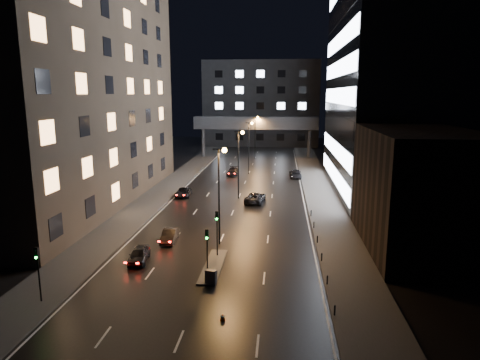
# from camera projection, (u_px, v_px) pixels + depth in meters

# --- Properties ---
(ground) EXTENTS (160.00, 160.00, 0.00)m
(ground) POSITION_uv_depth(u_px,v_px,m) (245.00, 182.00, 75.94)
(ground) COLOR black
(ground) RESTS_ON ground
(sidewalk_left) EXTENTS (5.00, 110.00, 0.15)m
(sidewalk_left) POSITION_uv_depth(u_px,v_px,m) (169.00, 186.00, 72.22)
(sidewalk_left) COLOR #383533
(sidewalk_left) RESTS_ON ground
(sidewalk_right) EXTENTS (5.00, 110.00, 0.15)m
(sidewalk_right) POSITION_uv_depth(u_px,v_px,m) (319.00, 189.00, 69.87)
(sidewalk_right) COLOR #383533
(sidewalk_right) RESTS_ON ground
(building_left) EXTENTS (15.00, 48.00, 40.00)m
(building_left) POSITION_uv_depth(u_px,v_px,m) (72.00, 60.00, 58.48)
(building_left) COLOR #2D2319
(building_left) RESTS_ON ground
(building_right_low) EXTENTS (10.00, 18.00, 12.00)m
(building_right_low) POSITION_uv_depth(u_px,v_px,m) (419.00, 190.00, 42.62)
(building_right_low) COLOR black
(building_right_low) RESTS_ON ground
(building_right_glass) EXTENTS (20.00, 36.00, 45.00)m
(building_right_glass) POSITION_uv_depth(u_px,v_px,m) (406.00, 47.00, 65.22)
(building_right_glass) COLOR black
(building_right_glass) RESTS_ON ground
(building_far) EXTENTS (34.00, 14.00, 25.00)m
(building_far) POSITION_uv_depth(u_px,v_px,m) (261.00, 104.00, 130.05)
(building_far) COLOR #333335
(building_far) RESTS_ON ground
(skybridge) EXTENTS (30.00, 3.00, 10.00)m
(skybridge) POSITION_uv_depth(u_px,v_px,m) (256.00, 124.00, 103.55)
(skybridge) COLOR #333335
(skybridge) RESTS_ON ground
(median_island) EXTENTS (1.60, 8.00, 0.15)m
(median_island) POSITION_uv_depth(u_px,v_px,m) (213.00, 266.00, 38.82)
(median_island) COLOR #383533
(median_island) RESTS_ON ground
(traffic_signal_near) EXTENTS (0.28, 0.34, 4.40)m
(traffic_signal_near) POSITION_uv_depth(u_px,v_px,m) (217.00, 226.00, 40.65)
(traffic_signal_near) COLOR black
(traffic_signal_near) RESTS_ON median_island
(traffic_signal_far) EXTENTS (0.28, 0.34, 4.40)m
(traffic_signal_far) POSITION_uv_depth(u_px,v_px,m) (207.00, 246.00, 35.29)
(traffic_signal_far) COLOR black
(traffic_signal_far) RESTS_ON median_island
(traffic_signal_corner) EXTENTS (0.28, 0.34, 4.40)m
(traffic_signal_corner) POSITION_uv_depth(u_px,v_px,m) (38.00, 266.00, 31.55)
(traffic_signal_corner) COLOR black
(traffic_signal_corner) RESTS_ON ground
(bollard_row) EXTENTS (0.12, 25.12, 0.90)m
(bollard_row) POSITION_uv_depth(u_px,v_px,m) (319.00, 248.00, 42.20)
(bollard_row) COLOR black
(bollard_row) RESTS_ON ground
(streetlight_near) EXTENTS (1.45, 0.50, 10.15)m
(streetlight_near) POSITION_uv_depth(u_px,v_px,m) (220.00, 183.00, 43.41)
(streetlight_near) COLOR black
(streetlight_near) RESTS_ON ground
(streetlight_mid_a) EXTENTS (1.45, 0.50, 10.15)m
(streetlight_mid_a) POSITION_uv_depth(u_px,v_px,m) (240.00, 156.00, 62.93)
(streetlight_mid_a) COLOR black
(streetlight_mid_a) RESTS_ON ground
(streetlight_mid_b) EXTENTS (1.45, 0.50, 10.15)m
(streetlight_mid_b) POSITION_uv_depth(u_px,v_px,m) (250.00, 141.00, 82.44)
(streetlight_mid_b) COLOR black
(streetlight_mid_b) RESTS_ON ground
(streetlight_far) EXTENTS (1.45, 0.50, 10.15)m
(streetlight_far) POSITION_uv_depth(u_px,v_px,m) (256.00, 132.00, 101.95)
(streetlight_far) COLOR black
(streetlight_far) RESTS_ON ground
(car_away_a) EXTENTS (2.07, 4.18, 1.37)m
(car_away_a) POSITION_uv_depth(u_px,v_px,m) (139.00, 255.00, 39.92)
(car_away_a) COLOR black
(car_away_a) RESTS_ON ground
(car_away_b) EXTENTS (1.68, 4.15, 1.34)m
(car_away_b) POSITION_uv_depth(u_px,v_px,m) (170.00, 235.00, 45.37)
(car_away_b) COLOR black
(car_away_b) RESTS_ON ground
(car_away_c) EXTENTS (2.31, 4.68, 1.28)m
(car_away_c) POSITION_uv_depth(u_px,v_px,m) (183.00, 192.00, 65.31)
(car_away_c) COLOR black
(car_away_c) RESTS_ON ground
(car_away_d) EXTENTS (1.98, 4.85, 1.41)m
(car_away_d) POSITION_uv_depth(u_px,v_px,m) (233.00, 172.00, 82.31)
(car_away_d) COLOR black
(car_away_d) RESTS_ON ground
(car_toward_a) EXTENTS (3.11, 5.56, 1.47)m
(car_toward_a) POSITION_uv_depth(u_px,v_px,m) (255.00, 197.00, 61.72)
(car_toward_a) COLOR black
(car_toward_a) RESTS_ON ground
(car_toward_b) EXTENTS (2.31, 5.36, 1.54)m
(car_toward_b) POSITION_uv_depth(u_px,v_px,m) (295.00, 173.00, 80.06)
(car_toward_b) COLOR black
(car_toward_b) RESTS_ON ground
(utility_cabinet) EXTENTS (0.99, 0.64, 1.13)m
(utility_cabinet) POSITION_uv_depth(u_px,v_px,m) (211.00, 277.00, 35.05)
(utility_cabinet) COLOR #4B4B4D
(utility_cabinet) RESTS_ON median_island
(cone_a) EXTENTS (0.50, 0.50, 0.56)m
(cone_a) POSITION_uv_depth(u_px,v_px,m) (211.00, 280.00, 35.47)
(cone_a) COLOR orange
(cone_a) RESTS_ON ground
(cone_b) EXTENTS (0.42, 0.42, 0.51)m
(cone_b) POSITION_uv_depth(u_px,v_px,m) (223.00, 317.00, 29.61)
(cone_b) COLOR orange
(cone_b) RESTS_ON ground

